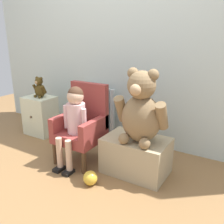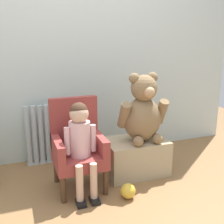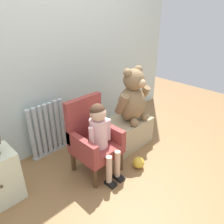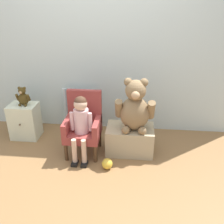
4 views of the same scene
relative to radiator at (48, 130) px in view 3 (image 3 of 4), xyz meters
The scene contains 8 objects.
ground_plane 1.17m from the radiator, 77.30° to the right, with size 6.00×6.00×0.00m, color olive.
back_wall 0.94m from the radiator, 26.64° to the left, with size 3.80×0.05×2.40m, color silver.
radiator is the anchor object (origin of this frame).
child_armchair 0.57m from the radiator, 71.61° to the right, with size 0.41×0.40×0.75m.
child_figure 0.71m from the radiator, 74.69° to the right, with size 0.25×0.35×0.75m.
low_bench 0.90m from the radiator, 34.20° to the right, with size 0.56×0.37×0.32m, color tan.
large_teddy_bear 0.99m from the radiator, 34.21° to the right, with size 0.45×0.32×0.62m.
toy_ball 1.03m from the radiator, 60.18° to the right, with size 0.12×0.12×0.12m, color gold.
Camera 3 is at (-1.20, -0.83, 1.53)m, focal length 35.00 mm.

